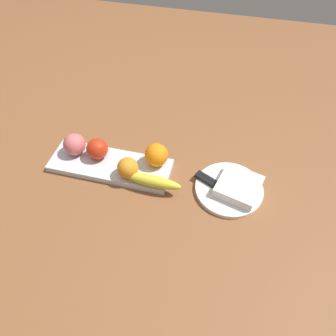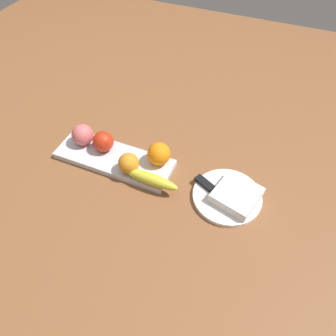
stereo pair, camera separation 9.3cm
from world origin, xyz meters
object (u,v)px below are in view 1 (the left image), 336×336
banana (153,181)px  folded_napkin (239,186)px  knife (213,183)px  fruit_tray (111,165)px  peach (74,145)px  orange_near_banana (156,155)px  dinner_plate (229,189)px  orange_near_apple (128,168)px  apple (97,149)px

banana → folded_napkin: bearing=-166.9°
banana → knife: (0.17, 0.05, -0.02)m
fruit_tray → peach: (-0.12, 0.02, 0.05)m
orange_near_banana → dinner_plate: (0.23, -0.04, -0.05)m
orange_near_apple → orange_near_banana: bearing=43.9°
banana → peach: bearing=-11.6°
folded_napkin → knife: 0.08m
folded_napkin → apple: bearing=177.6°
fruit_tray → dinner_plate: size_ratio=1.90×
orange_near_banana → orange_near_apple: bearing=-136.1°
orange_near_banana → folded_napkin: orange_near_banana is taller
banana → orange_near_apple: (-0.08, 0.02, 0.01)m
orange_near_banana → knife: (0.19, -0.04, -0.04)m
orange_near_banana → peach: size_ratio=1.03×
dinner_plate → banana: bearing=-167.3°
banana → peach: peach is taller
banana → orange_near_banana: orange_near_banana is taller
knife → banana: bearing=-138.5°
peach → dinner_plate: bearing=-1.8°
orange_near_apple → fruit_tray: bearing=157.2°
apple → fruit_tray: bearing=-22.2°
apple → peach: bearing=-177.8°
banana → dinner_plate: bearing=-165.7°
banana → orange_near_apple: orange_near_apple is taller
apple → orange_near_apple: size_ratio=1.05×
folded_napkin → knife: bearing=179.8°
orange_near_apple → dinner_plate: size_ratio=0.32×
orange_near_banana → peach: orange_near_banana is taller
folded_napkin → dinner_plate: bearing=180.0°
apple → folded_napkin: bearing=-2.4°
dinner_plate → knife: 0.05m
fruit_tray → folded_napkin: bearing=0.0°
apple → orange_near_apple: 0.13m
banana → folded_napkin: 0.25m
fruit_tray → folded_napkin: size_ratio=3.22×
dinner_plate → fruit_tray: bearing=180.0°
folded_napkin → banana: bearing=-168.6°
peach → fruit_tray: bearing=-7.3°
banana → orange_near_banana: (-0.01, 0.09, 0.02)m
peach → apple: bearing=2.2°
knife → peach: bearing=-156.6°
fruit_tray → orange_near_banana: (0.14, 0.04, 0.05)m
dinner_plate → folded_napkin: folded_napkin is taller
apple → folded_napkin: size_ratio=0.57×
banana → folded_napkin: (0.25, 0.05, -0.01)m
orange_near_apple → folded_napkin: orange_near_apple is taller
knife → folded_napkin: bearing=25.2°
orange_near_apple → peach: size_ratio=0.91×
folded_napkin → orange_near_apple: bearing=-174.7°
fruit_tray → folded_napkin: (0.40, 0.00, 0.02)m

